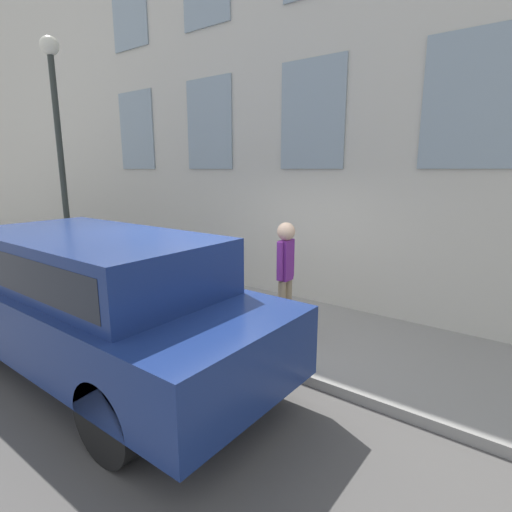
{
  "coord_description": "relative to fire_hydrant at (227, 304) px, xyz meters",
  "views": [
    {
      "loc": [
        -3.7,
        -3.47,
        2.45
      ],
      "look_at": [
        0.72,
        -0.12,
        1.25
      ],
      "focal_mm": 28.0,
      "sensor_mm": 36.0,
      "label": 1
    }
  ],
  "objects": [
    {
      "name": "sidewalk",
      "position": [
        0.75,
        -0.22,
        -0.47
      ],
      "size": [
        2.43,
        60.0,
        0.12
      ],
      "color": "gray",
      "rests_on": "ground_plane"
    },
    {
      "name": "ground_plane",
      "position": [
        -0.46,
        -0.22,
        -0.53
      ],
      "size": [
        80.0,
        80.0,
        0.0
      ],
      "primitive_type": "plane",
      "color": "#514F4C"
    },
    {
      "name": "building_facade",
      "position": [
        2.12,
        -0.22,
        3.85
      ],
      "size": [
        0.33,
        40.0,
        8.76
      ],
      "color": "beige",
      "rests_on": "ground_plane"
    },
    {
      "name": "person",
      "position": [
        0.52,
        -0.67,
        0.56
      ],
      "size": [
        0.39,
        0.26,
        1.61
      ],
      "rotation": [
        0.0,
        0.0,
        -2.5
      ],
      "color": "#998466",
      "rests_on": "sidewalk"
    },
    {
      "name": "fire_hydrant",
      "position": [
        0.0,
        0.0,
        0.0
      ],
      "size": [
        0.36,
        0.47,
        0.79
      ],
      "color": "gold",
      "rests_on": "sidewalk"
    },
    {
      "name": "street_lamp",
      "position": [
        0.12,
        4.6,
        2.65
      ],
      "size": [
        0.36,
        0.36,
        4.86
      ],
      "color": "#2D332D",
      "rests_on": "sidewalk"
    },
    {
      "name": "parked_truck_navy_near",
      "position": [
        -1.69,
        0.69,
        0.48
      ],
      "size": [
        1.89,
        5.25,
        1.73
      ],
      "color": "black",
      "rests_on": "ground_plane"
    }
  ]
}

